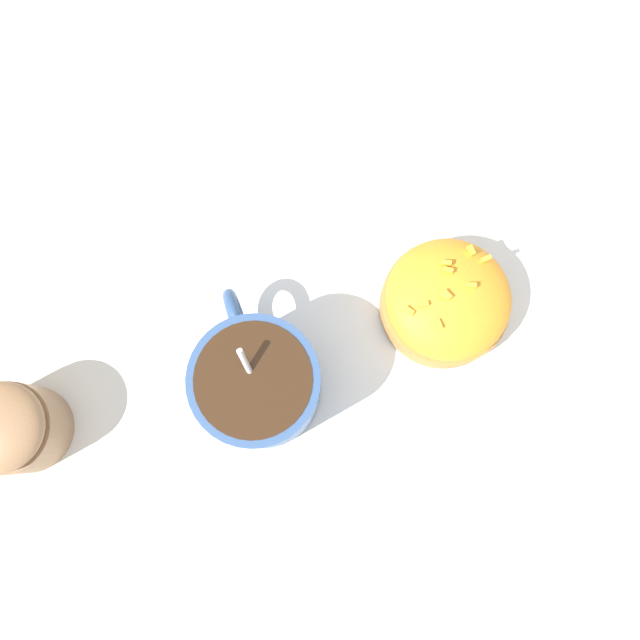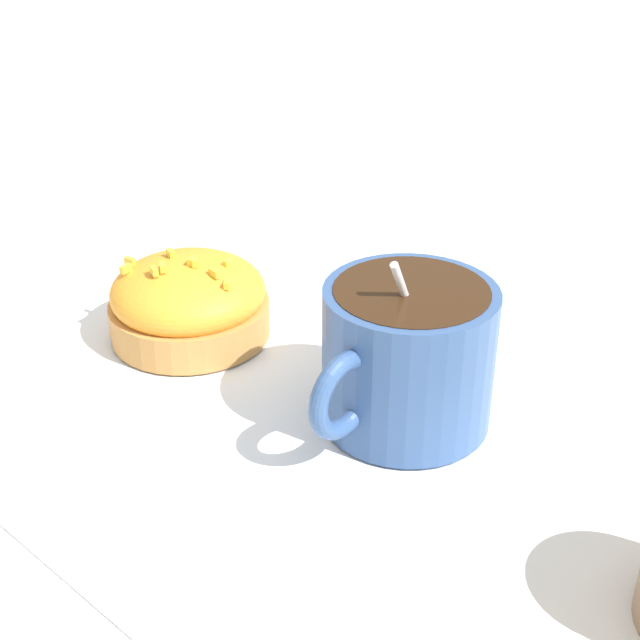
{
  "view_description": "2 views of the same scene",
  "coord_description": "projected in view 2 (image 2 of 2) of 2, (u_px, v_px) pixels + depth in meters",
  "views": [
    {
      "loc": [
        0.05,
        0.06,
        0.47
      ],
      "look_at": [
        0.02,
        -0.02,
        0.04
      ],
      "focal_mm": 35.0,
      "sensor_mm": 36.0,
      "label": 1
    },
    {
      "loc": [
        0.28,
        -0.31,
        0.27
      ],
      "look_at": [
        0.02,
        0.01,
        0.04
      ],
      "focal_mm": 50.0,
      "sensor_mm": 36.0,
      "label": 2
    }
  ],
  "objects": [
    {
      "name": "ground_plane",
      "position": [
        285.0,
        380.0,
        0.49
      ],
      "size": [
        3.0,
        3.0,
        0.0
      ],
      "primitive_type": "plane",
      "color": "silver"
    },
    {
      "name": "frosted_pastry",
      "position": [
        184.0,
        304.0,
        0.52
      ],
      "size": [
        0.09,
        0.09,
        0.05
      ],
      "color": "#C18442",
      "rests_on": "paper_napkin"
    },
    {
      "name": "paper_napkin",
      "position": [
        285.0,
        378.0,
        0.49
      ],
      "size": [
        0.34,
        0.35,
        0.0
      ],
      "color": "white",
      "rests_on": "ground_plane"
    },
    {
      "name": "coffee_cup",
      "position": [
        407.0,
        351.0,
        0.44
      ],
      "size": [
        0.09,
        0.11,
        0.09
      ],
      "color": "#335184",
      "rests_on": "paper_napkin"
    }
  ]
}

